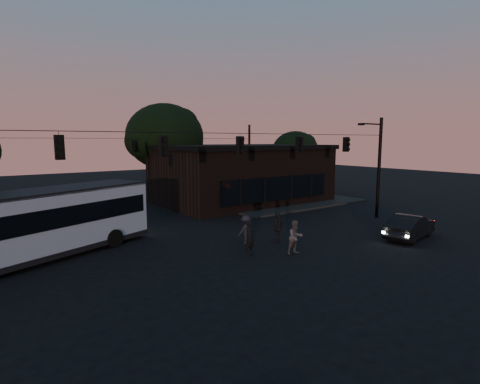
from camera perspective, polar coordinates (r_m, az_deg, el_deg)
ground at (r=18.32m, az=7.56°, el=-10.74°), size 120.00×120.00×0.00m
sidewalk_far_right at (r=36.25m, az=5.95°, el=-1.29°), size 14.00×10.00×0.15m
building at (r=35.55m, az=0.27°, el=2.85°), size 15.40×10.41×5.40m
tree_behind at (r=38.04m, az=-11.38°, el=8.28°), size 7.60×7.60×9.43m
tree_right at (r=42.84m, az=8.40°, el=6.21°), size 5.20×5.20×6.86m
signal_rig_near at (r=20.48m, az=0.00°, el=4.02°), size 26.24×0.30×7.50m
signal_rig_far at (r=34.69m, az=-15.90°, el=4.90°), size 26.24×0.30×7.50m
bus at (r=20.67m, az=-28.91°, el=-4.03°), size 12.29×7.04×3.41m
car at (r=24.65m, az=24.50°, el=-4.78°), size 4.63×2.28×1.46m
pedestrian_a at (r=19.08m, az=1.50°, el=-7.03°), size 0.75×0.57×1.84m
pedestrian_b at (r=19.58m, az=8.42°, el=-6.83°), size 0.96×0.81×1.77m
pedestrian_c at (r=21.59m, az=5.82°, el=-5.49°), size 1.08×0.71×1.70m
pedestrian_d at (r=21.19m, az=0.91°, el=-5.80°), size 1.10×0.69×1.63m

